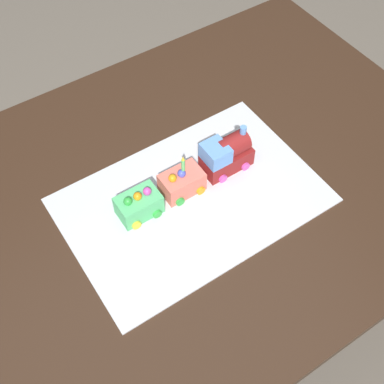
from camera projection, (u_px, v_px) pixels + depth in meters
ground_plane at (192, 308)px, 1.85m from camera, size 8.00×8.00×0.00m
dining_table at (193, 209)px, 1.34m from camera, size 1.40×1.00×0.74m
cake_board at (192, 200)px, 1.23m from camera, size 0.60×0.40×0.00m
cake_locomotive at (226, 154)px, 1.25m from camera, size 0.14×0.08×0.12m
cake_car_hopper_coral at (181, 182)px, 1.22m from camera, size 0.10×0.08×0.07m
cake_car_tanker_mint_green at (138, 204)px, 1.18m from camera, size 0.10×0.08×0.07m
birthday_candle at (183, 163)px, 1.17m from camera, size 0.01×0.01×0.05m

